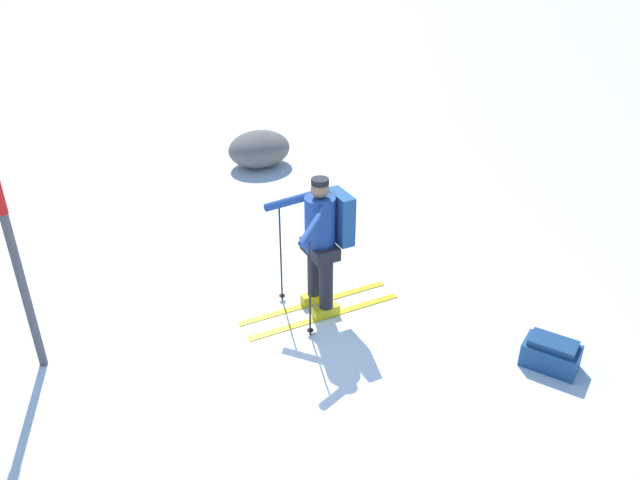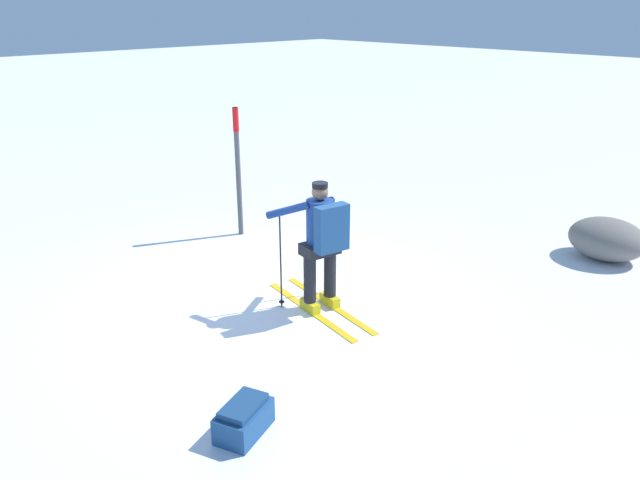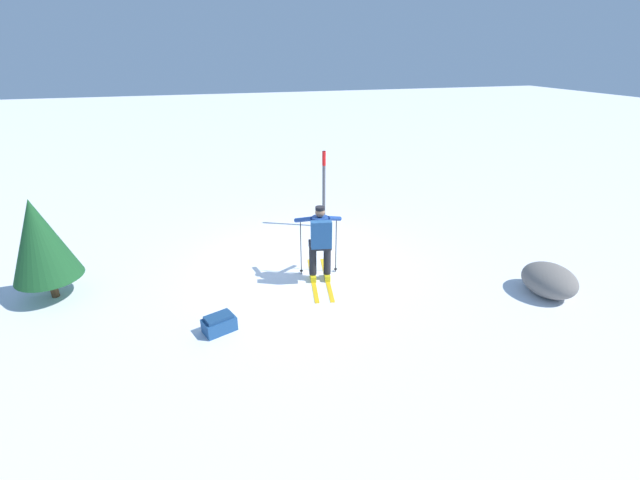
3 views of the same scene
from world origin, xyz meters
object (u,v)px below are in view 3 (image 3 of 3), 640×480
at_px(skier, 320,240).
at_px(dropped_backpack, 219,324).
at_px(pine_tree, 39,240).
at_px(trail_marker, 324,184).
at_px(rock_boulder, 549,280).

xyz_separation_m(skier, dropped_backpack, (-1.20, 2.11, -0.77)).
distance_m(dropped_backpack, pine_tree, 3.73).
xyz_separation_m(dropped_backpack, pine_tree, (2.00, 2.96, 1.06)).
bearing_deg(dropped_backpack, trail_marker, -37.20).
height_order(rock_boulder, pine_tree, pine_tree).
relative_size(rock_boulder, pine_tree, 0.55).
height_order(trail_marker, pine_tree, trail_marker).
distance_m(trail_marker, rock_boulder, 5.59).
distance_m(skier, pine_tree, 5.14).
height_order(dropped_backpack, pine_tree, pine_tree).
xyz_separation_m(dropped_backpack, trail_marker, (3.98, -3.02, 1.03)).
xyz_separation_m(skier, trail_marker, (2.78, -0.90, 0.26)).
distance_m(skier, dropped_backpack, 2.55).
height_order(skier, trail_marker, trail_marker).
relative_size(trail_marker, rock_boulder, 1.86).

